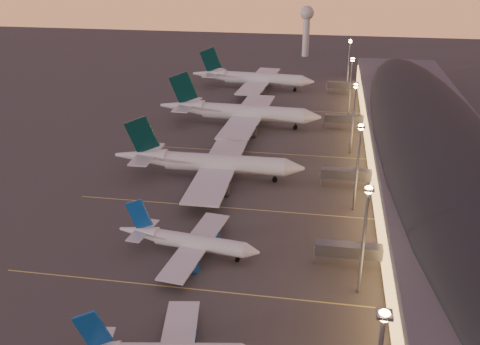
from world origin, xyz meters
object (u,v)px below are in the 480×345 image
at_px(airliner_narrow_north, 188,241).
at_px(radar_tower, 307,23).
at_px(airliner_wide_mid, 239,112).
at_px(airliner_wide_far, 252,78).
at_px(airliner_wide_near, 208,163).

xyz_separation_m(airliner_narrow_north, radar_tower, (15.00, 250.75, 18.46)).
bearing_deg(radar_tower, airliner_wide_mid, -97.31).
bearing_deg(airliner_wide_far, airliner_narrow_north, -82.70).
bearing_deg(airliner_wide_mid, radar_tower, 85.79).
distance_m(airliner_narrow_north, airliner_wide_far, 161.34).
xyz_separation_m(airliner_narrow_north, airliner_wide_near, (-5.09, 45.92, 1.76)).
height_order(airliner_wide_far, radar_tower, radar_tower).
xyz_separation_m(airliner_wide_mid, airliner_wide_far, (-3.23, 60.62, -0.31)).
height_order(airliner_narrow_north, airliner_wide_near, airliner_wide_near).
height_order(airliner_wide_near, airliner_wide_mid, airliner_wide_mid).
xyz_separation_m(airliner_narrow_north, airliner_wide_far, (-7.49, 161.15, 1.92)).
relative_size(airliner_wide_near, radar_tower, 1.92).
bearing_deg(radar_tower, airliner_narrow_north, -93.42).
relative_size(airliner_wide_near, airliner_wide_far, 0.97).
height_order(airliner_wide_mid, radar_tower, radar_tower).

